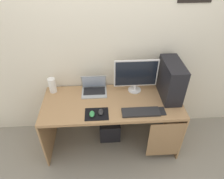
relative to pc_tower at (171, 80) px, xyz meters
The scene contains 13 objects.
ground_plane 1.18m from the pc_tower, behind, with size 8.00×8.00×0.00m, color gray.
wall_back 0.83m from the pc_tower, 156.50° to the left, with size 4.00×0.05×2.60m.
desk 0.77m from the pc_tower, behind, with size 1.64×0.68×0.73m.
pc_tower is the anchor object (origin of this frame).
monitor 0.41m from the pc_tower, 163.76° to the left, with size 0.52×0.16×0.44m.
laptop 0.93m from the pc_tower, behind, with size 0.31×0.24×0.23m.
speaker 1.43m from the pc_tower, behind, with size 0.09×0.09×0.19m, color white.
keyboard 0.53m from the pc_tower, 143.18° to the right, with size 0.42×0.14×0.02m, color #232326.
mousepad 0.94m from the pc_tower, 162.27° to the right, with size 0.26×0.20×0.01m, color black.
mouse_left 0.90m from the pc_tower, 162.00° to the right, with size 0.06×0.10×0.03m, color #232326.
mouse_right 0.99m from the pc_tower, 162.33° to the right, with size 0.06×0.10×0.03m, color #338C4C.
cell_phone 0.39m from the pc_tower, 117.16° to the right, with size 0.07×0.13×0.01m, color #232326.
subwoofer 1.09m from the pc_tower, behind, with size 0.28×0.28×0.28m, color black.
Camera 1 is at (-0.12, -1.82, 2.31)m, focal length 32.62 mm.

